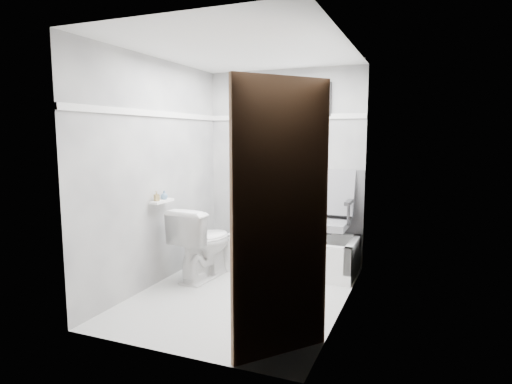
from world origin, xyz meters
The scene contains 19 objects.
floor centered at (0.00, 0.00, 0.00)m, with size 2.60×2.60×0.00m, color silver.
ceiling centered at (0.00, 0.00, 2.40)m, with size 2.60×2.60×0.00m, color silver.
wall_back centered at (0.00, 1.30, 1.20)m, with size 2.00×0.02×2.40m, color slate.
wall_front centered at (0.00, -1.30, 1.20)m, with size 2.00×0.02×2.40m, color slate.
wall_left centered at (-1.00, 0.00, 1.20)m, with size 0.02×2.60×2.40m, color slate.
wall_right centered at (1.00, 0.00, 1.20)m, with size 0.02×2.60×2.40m, color slate.
bathtub centered at (0.23, 0.93, 0.21)m, with size 1.50×0.70×0.42m, color white, non-canonical shape.
office_chair centered at (0.60, 0.97, 0.66)m, with size 0.62×0.62×1.08m, color slate, non-canonical shape.
toilet centered at (-0.62, 0.30, 0.40)m, with size 0.46×0.81×0.80m, color white.
door centered at (0.98, -1.28, 1.00)m, with size 0.78×0.78×2.00m, color brown, non-canonical shape.
window centered at (0.25, 1.29, 2.02)m, with size 0.66×0.04×0.40m, color black, non-canonical shape.
backerboard centered at (0.25, 1.29, 0.80)m, with size 1.50×0.02×0.78m, color #4C4C4F.
trim_back centered at (0.00, 1.29, 1.82)m, with size 2.00×0.02×0.06m, color white.
trim_left centered at (-0.99, 0.00, 1.82)m, with size 0.02×2.60×0.06m, color white.
pole centered at (0.11, 1.06, 1.05)m, with size 0.02×0.02×1.95m, color white.
shelf centered at (-0.93, -0.02, 0.90)m, with size 0.10×0.32×0.03m, color white.
soap_bottle_a centered at (-0.94, -0.10, 0.97)m, with size 0.05×0.05×0.10m, color olive.
soap_bottle_b centered at (-0.94, 0.04, 0.96)m, with size 0.07×0.07×0.10m, color slate.
faucet centered at (-0.20, 1.27, 0.55)m, with size 0.26×0.10×0.16m, color silver, non-canonical shape.
Camera 1 is at (1.68, -3.81, 1.60)m, focal length 30.00 mm.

